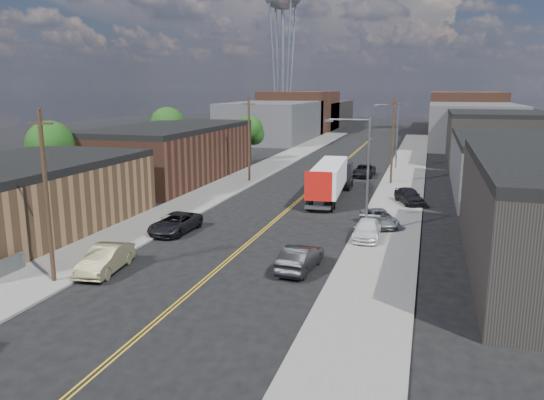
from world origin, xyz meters
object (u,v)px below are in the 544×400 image
Objects in this scene: car_ahead_truck at (364,171)px; car_left_c at (175,223)px; water_tower at (283,0)px; car_right_lot_a at (379,218)px; semi_truck at (332,177)px; car_left_b at (106,259)px; car_right_oncoming at (300,258)px; car_right_lot_c at (409,196)px; car_right_lot_b at (367,230)px.

car_left_c is at bearing -107.08° from car_ahead_truck.
water_tower is 92.52m from car_right_lot_a.
semi_truck reaches higher than car_left_b.
semi_truck is 3.14× the size of car_right_lot_a.
car_right_oncoming is 12.41m from car_right_lot_a.
water_tower is at bearing 105.43° from semi_truck.
water_tower is at bearing 92.08° from car_right_lot_c.
water_tower reaches higher than car_right_lot_b.
car_right_lot_a is (3.74, 11.84, 0.00)m from car_right_oncoming.
semi_truck reaches higher than car_right_oncoming.
car_right_lot_c reaches higher than car_ahead_truck.
car_right_lot_a is at bearing 38.72° from car_left_b.
car_right_lot_a is 25.10m from car_ahead_truck.
car_right_lot_c is at bearing 54.89° from car_right_lot_a.
car_right_lot_c is 16.61m from car_ahead_truck.
car_right_lot_a is at bearing -65.09° from semi_truck.
car_right_oncoming is at bearing -86.83° from car_ahead_truck.
car_right_lot_a is 0.88× the size of car_ahead_truck.
car_left_b is 0.94× the size of car_ahead_truck.
car_right_lot_c reaches higher than car_left_c.
car_left_b is 30.11m from car_right_lot_c.
semi_truck reaches higher than car_right_lot_a.
semi_truck is 3.02× the size of car_right_oncoming.
water_tower is at bearing 107.86° from car_right_lot_b.
water_tower is 80.88m from semi_truck.
semi_truck is 27.68m from car_left_b.
car_right_lot_a is at bearing -77.90° from car_ahead_truck.
semi_truck is 2.95× the size of car_left_b.
car_right_oncoming is 1.06× the size of car_right_lot_b.
car_left_b is 1.11× the size of car_right_lot_c.
car_right_oncoming is 36.58m from car_ahead_truck.
car_right_lot_b is at bearing -122.64° from car_right_lot_c.
car_left_c is at bearing 83.08° from car_left_b.
car_right_oncoming is at bearing -127.13° from car_right_lot_c.
water_tower is 69.83m from car_ahead_truck.
car_left_b is 41.67m from car_ahead_truck.
car_left_b is at bearing -146.67° from car_right_lot_c.
car_left_c is 16.32m from car_right_lot_a.
car_right_lot_b is 0.86× the size of car_ahead_truck.
semi_truck is 14.36m from car_ahead_truck.
car_right_lot_b is at bearing -74.00° from semi_truck.
semi_truck is 12.09m from car_right_lot_a.
car_right_lot_b is at bearing 31.26° from car_left_b.
car_left_b is at bearing -113.61° from semi_truck.
car_ahead_truck is at bearing 76.34° from car_right_lot_a.
semi_truck is at bearing 95.35° from car_right_lot_a.
car_right_oncoming is 0.91× the size of car_ahead_truck.
water_tower is at bearing 102.73° from car_left_c.
semi_truck reaches higher than car_right_lot_c.
car_right_lot_b is 1.02× the size of car_right_lot_c.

